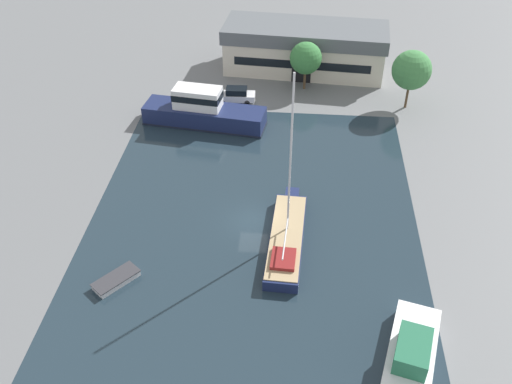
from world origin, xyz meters
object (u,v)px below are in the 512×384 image
object	(u,v)px
motor_cruiser	(203,111)
small_dinghy	(116,280)
parked_car	(236,95)
quay_tree_near_building	(306,58)
sailboat_moored	(287,237)
cabin_boat	(411,356)
quay_tree_by_water	(412,70)
warehouse_building	(305,48)

from	to	relation	value
motor_cruiser	small_dinghy	size ratio (longest dim) A/B	3.60
parked_car	motor_cruiser	bearing A→B (deg)	148.74
motor_cruiser	parked_car	bearing A→B (deg)	-21.55
quay_tree_near_building	motor_cruiser	world-z (taller)	quay_tree_near_building
quay_tree_near_building	sailboat_moored	bearing A→B (deg)	-92.00
parked_car	cabin_boat	world-z (taller)	cabin_boat
parked_car	sailboat_moored	distance (m)	24.65
quay_tree_near_building	motor_cruiser	size ratio (longest dim) A/B	0.43
quay_tree_by_water	parked_car	size ratio (longest dim) A/B	1.46
quay_tree_by_water	cabin_boat	distance (m)	35.50
quay_tree_by_water	sailboat_moored	world-z (taller)	sailboat_moored
quay_tree_by_water	small_dinghy	size ratio (longest dim) A/B	1.80
quay_tree_near_building	cabin_boat	xyz separation A→B (m)	(7.59, -38.71, -2.92)
warehouse_building	sailboat_moored	distance (m)	32.88
sailboat_moored	cabin_boat	bearing A→B (deg)	-50.00
quay_tree_near_building	small_dinghy	bearing A→B (deg)	-112.50
small_dinghy	quay_tree_by_water	bearing A→B (deg)	89.12
warehouse_building	quay_tree_near_building	distance (m)	5.32
warehouse_building	motor_cruiser	size ratio (longest dim) A/B	1.52
quay_tree_near_building	cabin_boat	world-z (taller)	quay_tree_near_building
small_dinghy	cabin_boat	distance (m)	22.03
parked_car	motor_cruiser	world-z (taller)	motor_cruiser
warehouse_building	parked_car	bearing A→B (deg)	-125.56
sailboat_moored	cabin_boat	size ratio (longest dim) A/B	1.70
quay_tree_near_building	small_dinghy	distance (m)	35.97
parked_car	quay_tree_by_water	bearing A→B (deg)	-91.35
small_dinghy	parked_car	bearing A→B (deg)	118.43
motor_cruiser	quay_tree_by_water	bearing A→B (deg)	-68.51
motor_cruiser	small_dinghy	bearing A→B (deg)	-179.41
quay_tree_by_water	sailboat_moored	distance (m)	27.32
quay_tree_by_water	cabin_boat	size ratio (longest dim) A/B	0.77
warehouse_building	sailboat_moored	size ratio (longest dim) A/B	1.37
parked_car	small_dinghy	world-z (taller)	parked_car
quay_tree_by_water	sailboat_moored	bearing A→B (deg)	-117.63
parked_car	sailboat_moored	size ratio (longest dim) A/B	0.31
quay_tree_by_water	motor_cruiser	distance (m)	23.24
warehouse_building	cabin_boat	world-z (taller)	warehouse_building
quay_tree_near_building	parked_car	world-z (taller)	quay_tree_near_building
warehouse_building	motor_cruiser	world-z (taller)	warehouse_building
motor_cruiser	cabin_boat	distance (m)	34.79
warehouse_building	sailboat_moored	xyz separation A→B (m)	(-0.81, -32.79, -2.28)
parked_car	small_dinghy	size ratio (longest dim) A/B	1.24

